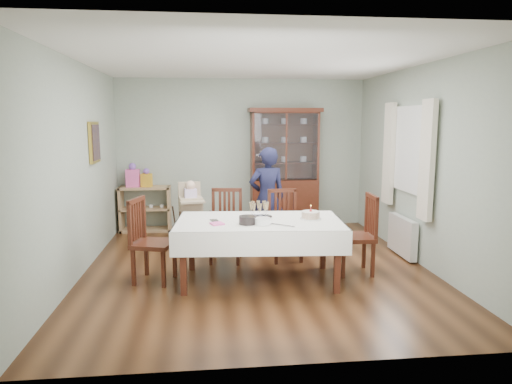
{
  "coord_description": "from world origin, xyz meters",
  "views": [
    {
      "loc": [
        -0.64,
        -5.87,
        1.95
      ],
      "look_at": [
        0.01,
        0.2,
        1.0
      ],
      "focal_mm": 32.0,
      "sensor_mm": 36.0,
      "label": 1
    }
  ],
  "objects": [
    {
      "name": "picture_frame",
      "position": [
        -2.22,
        0.8,
        1.65
      ],
      "size": [
        0.04,
        0.48,
        0.58
      ],
      "primitive_type": "cube",
      "color": "gold",
      "rests_on": "room_shell"
    },
    {
      "name": "curtain_right",
      "position": [
        2.16,
        0.92,
        1.45
      ],
      "size": [
        0.07,
        0.3,
        1.55
      ],
      "primitive_type": "cube",
      "color": "silver",
      "rests_on": "room_shell"
    },
    {
      "name": "chair_end_right",
      "position": [
        1.25,
        -0.35,
        0.3
      ],
      "size": [
        0.48,
        0.48,
        1.02
      ],
      "rotation": [
        0.0,
        0.0,
        -1.61
      ],
      "color": "#4A1B12",
      "rests_on": "floor"
    },
    {
      "name": "curtain_left",
      "position": [
        2.16,
        -0.32,
        1.45
      ],
      "size": [
        0.07,
        0.3,
        1.55
      ],
      "primitive_type": "cube",
      "color": "silver",
      "rests_on": "room_shell"
    },
    {
      "name": "floor",
      "position": [
        0.0,
        0.0,
        0.0
      ],
      "size": [
        5.0,
        5.0,
        0.0
      ],
      "primitive_type": "plane",
      "color": "#593319",
      "rests_on": "ground"
    },
    {
      "name": "napkin_stack",
      "position": [
        -0.53,
        -0.68,
        0.77
      ],
      "size": [
        0.18,
        0.18,
        0.02
      ],
      "primitive_type": "cube",
      "rotation": [
        0.0,
        0.0,
        0.35
      ],
      "color": "#F359A7",
      "rests_on": "dining_table"
    },
    {
      "name": "room_shell",
      "position": [
        0.0,
        0.53,
        1.7
      ],
      "size": [
        5.0,
        5.0,
        5.0
      ],
      "color": "#9EAA99",
      "rests_on": "floor"
    },
    {
      "name": "birthday_cake",
      "position": [
        0.61,
        -0.51,
        0.81
      ],
      "size": [
        0.26,
        0.26,
        0.18
      ],
      "color": "white",
      "rests_on": "dining_table"
    },
    {
      "name": "window",
      "position": [
        2.22,
        0.3,
        1.55
      ],
      "size": [
        0.04,
        1.02,
        1.22
      ],
      "primitive_type": "cube",
      "color": "white",
      "rests_on": "room_shell"
    },
    {
      "name": "gift_bag_orange",
      "position": [
        -1.71,
        2.26,
        0.95
      ],
      "size": [
        0.2,
        0.16,
        0.33
      ],
      "color": "gold",
      "rests_on": "sideboard"
    },
    {
      "name": "chair_far_left",
      "position": [
        -0.4,
        0.34,
        0.3
      ],
      "size": [
        0.51,
        0.51,
        1.0
      ],
      "rotation": [
        0.0,
        0.0,
        -0.15
      ],
      "color": "#4A1B12",
      "rests_on": "floor"
    },
    {
      "name": "champagne_tray",
      "position": [
        -0.01,
        -0.37,
        0.82
      ],
      "size": [
        0.33,
        0.33,
        0.2
      ],
      "color": "silver",
      "rests_on": "dining_table"
    },
    {
      "name": "cutlery",
      "position": [
        -0.6,
        -0.5,
        0.77
      ],
      "size": [
        0.14,
        0.19,
        0.01
      ],
      "primitive_type": null,
      "rotation": [
        0.0,
        0.0,
        0.18
      ],
      "color": "silver",
      "rests_on": "dining_table"
    },
    {
      "name": "china_cabinet",
      "position": [
        0.75,
        2.26,
        1.12
      ],
      "size": [
        1.3,
        0.48,
        2.18
      ],
      "color": "#4A1B12",
      "rests_on": "floor"
    },
    {
      "name": "high_chair",
      "position": [
        -0.9,
        1.11,
        0.41
      ],
      "size": [
        0.54,
        0.54,
        1.05
      ],
      "rotation": [
        0.0,
        0.0,
        0.17
      ],
      "color": "black",
      "rests_on": "floor"
    },
    {
      "name": "gift_bag_pink",
      "position": [
        -1.94,
        2.26,
        0.99
      ],
      "size": [
        0.23,
        0.15,
        0.42
      ],
      "color": "#F359A7",
      "rests_on": "sideboard"
    },
    {
      "name": "plate_stack_white",
      "position": [
        -0.01,
        -0.74,
        0.8
      ],
      "size": [
        0.22,
        0.22,
        0.08
      ],
      "primitive_type": "cylinder",
      "rotation": [
        0.0,
        0.0,
        -0.22
      ],
      "color": "white",
      "rests_on": "dining_table"
    },
    {
      "name": "plate_stack_dark",
      "position": [
        -0.18,
        -0.7,
        0.81
      ],
      "size": [
        0.23,
        0.23,
        0.1
      ],
      "primitive_type": "cylinder",
      "rotation": [
        0.0,
        0.0,
        0.15
      ],
      "color": "black",
      "rests_on": "dining_table"
    },
    {
      "name": "woman",
      "position": [
        0.27,
        0.99,
        0.78
      ],
      "size": [
        0.62,
        0.45,
        1.56
      ],
      "primitive_type": "imported",
      "rotation": [
        0.0,
        0.0,
        3.29
      ],
      "color": "black",
      "rests_on": "floor"
    },
    {
      "name": "dining_table",
      "position": [
        -0.02,
        -0.51,
        0.38
      ],
      "size": [
        2.08,
        1.29,
        0.76
      ],
      "rotation": [
        0.0,
        0.0,
        -0.07
      ],
      "color": "#4A1B12",
      "rests_on": "floor"
    },
    {
      "name": "chair_end_left",
      "position": [
        -1.32,
        -0.39,
        0.31
      ],
      "size": [
        0.57,
        0.57,
        1.03
      ],
      "rotation": [
        0.0,
        0.0,
        1.29
      ],
      "color": "#4A1B12",
      "rests_on": "floor"
    },
    {
      "name": "radiator",
      "position": [
        2.16,
        0.3,
        0.3
      ],
      "size": [
        0.1,
        0.8,
        0.55
      ],
      "primitive_type": "cube",
      "color": "white",
      "rests_on": "floor"
    },
    {
      "name": "sideboard",
      "position": [
        -1.75,
        2.28,
        0.4
      ],
      "size": [
        0.9,
        0.38,
        0.8
      ],
      "color": "tan",
      "rests_on": "floor"
    },
    {
      "name": "cake_knife",
      "position": [
        0.21,
        -0.83,
        0.77
      ],
      "size": [
        0.26,
        0.21,
        0.01
      ],
      "primitive_type": "cube",
      "rotation": [
        0.0,
        0.0,
        -0.67
      ],
      "color": "silver",
      "rests_on": "dining_table"
    },
    {
      "name": "chair_far_right",
      "position": [
        0.44,
        0.33,
        0.29
      ],
      "size": [
        0.48,
        0.48,
        0.98
      ],
      "rotation": [
        0.0,
        0.0,
        0.1
      ],
      "color": "#4A1B12",
      "rests_on": "floor"
    }
  ]
}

